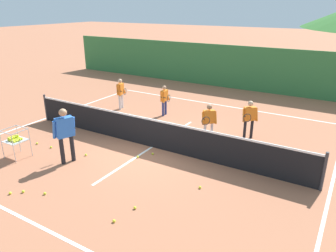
{
  "coord_description": "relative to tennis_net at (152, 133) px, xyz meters",
  "views": [
    {
      "loc": [
        5.34,
        -7.87,
        4.34
      ],
      "look_at": [
        0.7,
        -0.15,
        0.92
      ],
      "focal_mm": 34.22,
      "sensor_mm": 36.0,
      "label": 1
    }
  ],
  "objects": [
    {
      "name": "tennis_ball_10",
      "position": [
        1.55,
        -3.02,
        -0.47
      ],
      "size": [
        0.07,
        0.07,
        0.07
      ],
      "primitive_type": "sphere",
      "color": "yellow",
      "rests_on": "ground"
    },
    {
      "name": "tennis_ball_6",
      "position": [
        2.43,
        -1.47,
        -0.47
      ],
      "size": [
        0.07,
        0.07,
        0.07
      ],
      "primitive_type": "sphere",
      "color": "yellow",
      "rests_on": "ground"
    },
    {
      "name": "line_sideline_east",
      "position": [
        5.27,
        0.0,
        -0.5
      ],
      "size": [
        0.08,
        10.02,
        0.01
      ],
      "primitive_type": "cube",
      "color": "white",
      "rests_on": "ground"
    },
    {
      "name": "student_2",
      "position": [
        1.33,
        1.43,
        0.27
      ],
      "size": [
        0.48,
        0.67,
        1.28
      ],
      "color": "silver",
      "rests_on": "ground"
    },
    {
      "name": "student_0",
      "position": [
        -3.44,
        2.71,
        0.31
      ],
      "size": [
        0.55,
        0.57,
        1.35
      ],
      "color": "silver",
      "rests_on": "ground"
    },
    {
      "name": "line_baseline_far",
      "position": [
        0.0,
        5.48,
        -0.5
      ],
      "size": [
        10.54,
        0.08,
        0.01
      ],
      "primitive_type": "cube",
      "color": "white",
      "rests_on": "ground"
    },
    {
      "name": "ball_cart",
      "position": [
        -3.09,
        -2.71,
        0.09
      ],
      "size": [
        0.58,
        0.58,
        0.9
      ],
      "color": "#B7B7BC",
      "rests_on": "ground"
    },
    {
      "name": "windscreen_fence",
      "position": [
        0.0,
        8.84,
        0.66
      ],
      "size": [
        23.19,
        0.08,
        2.32
      ],
      "primitive_type": "cube",
      "color": "#33753D",
      "rests_on": "ground"
    },
    {
      "name": "tennis_ball_9",
      "position": [
        0.07,
        -0.88,
        -0.47
      ],
      "size": [
        0.07,
        0.07,
        0.07
      ],
      "primitive_type": "sphere",
      "color": "yellow",
      "rests_on": "ground"
    },
    {
      "name": "tennis_ball_5",
      "position": [
        -0.69,
        -3.68,
        -0.47
      ],
      "size": [
        0.07,
        0.07,
        0.07
      ],
      "primitive_type": "sphere",
      "color": "yellow",
      "rests_on": "ground"
    },
    {
      "name": "tennis_ball_11",
      "position": [
        -1.43,
        -4.1,
        -0.47
      ],
      "size": [
        0.07,
        0.07,
        0.07
      ],
      "primitive_type": "sphere",
      "color": "yellow",
      "rests_on": "ground"
    },
    {
      "name": "instructor",
      "position": [
        -1.52,
        -2.14,
        0.49
      ],
      "size": [
        0.46,
        0.82,
        1.65
      ],
      "color": "black",
      "rests_on": "ground"
    },
    {
      "name": "student_3",
      "position": [
        2.43,
        2.31,
        0.31
      ],
      "size": [
        0.51,
        0.69,
        1.35
      ],
      "color": "black",
      "rests_on": "ground"
    },
    {
      "name": "tennis_ball_0",
      "position": [
        -1.22,
        -3.89,
        -0.47
      ],
      "size": [
        0.07,
        0.07,
        0.07
      ],
      "primitive_type": "sphere",
      "color": "yellow",
      "rests_on": "ground"
    },
    {
      "name": "tennis_ball_4",
      "position": [
        -2.75,
        -1.76,
        -0.47
      ],
      "size": [
        0.07,
        0.07,
        0.07
      ],
      "primitive_type": "sphere",
      "color": "yellow",
      "rests_on": "ground"
    },
    {
      "name": "ground_plane",
      "position": [
        0.0,
        0.0,
        -0.5
      ],
      "size": [
        120.0,
        120.0,
        0.0
      ],
      "primitive_type": "plane",
      "color": "#A86647"
    },
    {
      "name": "student_1",
      "position": [
        -1.33,
        2.94,
        0.26
      ],
      "size": [
        0.45,
        0.59,
        1.27
      ],
      "color": "navy",
      "rests_on": "ground"
    },
    {
      "name": "line_baseline_near",
      "position": [
        0.0,
        -4.54,
        -0.5
      ],
      "size": [
        10.54,
        0.08,
        0.01
      ],
      "primitive_type": "cube",
      "color": "white",
      "rests_on": "ground"
    },
    {
      "name": "tennis_ball_8",
      "position": [
        0.34,
        -0.47,
        -0.47
      ],
      "size": [
        0.07,
        0.07,
        0.07
      ],
      "primitive_type": "sphere",
      "color": "yellow",
      "rests_on": "ground"
    },
    {
      "name": "line_service_center",
      "position": [
        0.0,
        0.0,
        -0.5
      ],
      "size": [
        0.08,
        5.54,
        0.01
      ],
      "primitive_type": "cube",
      "color": "white",
      "rests_on": "ground"
    },
    {
      "name": "tennis_net",
      "position": [
        0.0,
        0.0,
        0.0
      ],
      "size": [
        10.17,
        0.08,
        1.05
      ],
      "color": "#333338",
      "rests_on": "ground"
    },
    {
      "name": "tennis_ball_2",
      "position": [
        -3.39,
        -1.79,
        -0.47
      ],
      "size": [
        0.07,
        0.07,
        0.07
      ],
      "primitive_type": "sphere",
      "color": "yellow",
      "rests_on": "ground"
    },
    {
      "name": "tennis_ball_3",
      "position": [
        -1.38,
        -1.59,
        -0.47
      ],
      "size": [
        0.07,
        0.07,
        0.07
      ],
      "primitive_type": "sphere",
      "color": "yellow",
      "rests_on": "ground"
    },
    {
      "name": "tennis_ball_7",
      "position": [
        1.45,
        -3.63,
        -0.47
      ],
      "size": [
        0.07,
        0.07,
        0.07
      ],
      "primitive_type": "sphere",
      "color": "yellow",
      "rests_on": "ground"
    },
    {
      "name": "line_sideline_west",
      "position": [
        -5.27,
        0.0,
        -0.5
      ],
      "size": [
        0.08,
        10.02,
        0.01
      ],
      "primitive_type": "cube",
      "color": "white",
      "rests_on": "ground"
    }
  ]
}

